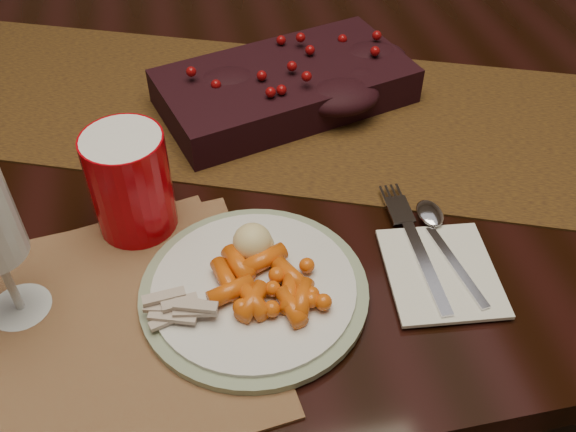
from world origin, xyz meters
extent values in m
plane|color=black|center=(0.00, 0.00, 0.00)|extent=(5.00, 5.00, 0.00)
cube|color=black|center=(0.00, 0.00, 0.38)|extent=(1.80, 1.00, 0.75)
cube|color=#442604|center=(0.05, 0.01, 0.75)|extent=(1.69, 0.95, 0.00)
cube|color=#9D7D5A|center=(-0.25, -0.33, 0.75)|extent=(0.45, 0.37, 0.00)
cube|color=brown|center=(-0.24, -0.33, 0.75)|extent=(0.45, 0.35, 0.00)
cylinder|color=silver|center=(-0.04, -0.32, 0.76)|extent=(0.25, 0.25, 0.01)
cube|color=silver|center=(0.17, -0.33, 0.76)|extent=(0.13, 0.15, 0.00)
cylinder|color=#A5030B|center=(-0.15, -0.18, 0.82)|extent=(0.12, 0.12, 0.12)
camera|label=1|loc=(-0.09, -0.74, 1.28)|focal=40.00mm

